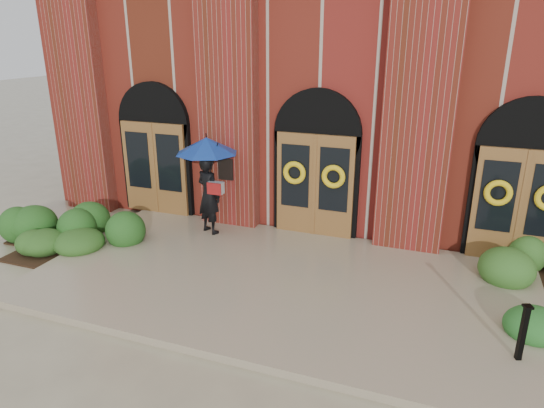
% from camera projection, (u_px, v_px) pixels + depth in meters
% --- Properties ---
extents(ground, '(90.00, 90.00, 0.00)m').
position_uv_depth(ground, '(276.00, 289.00, 9.76)').
color(ground, tan).
rests_on(ground, ground).
extents(landing, '(10.00, 5.30, 0.15)m').
position_uv_depth(landing, '(279.00, 282.00, 9.87)').
color(landing, gray).
rests_on(landing, ground).
extents(church_building, '(16.20, 12.53, 7.00)m').
position_uv_depth(church_building, '(365.00, 76.00, 16.37)').
color(church_building, maroon).
rests_on(church_building, ground).
extents(man_with_umbrella, '(1.98, 1.98, 2.41)m').
position_uv_depth(man_with_umbrella, '(208.00, 167.00, 11.64)').
color(man_with_umbrella, black).
rests_on(man_with_umbrella, landing).
extents(metal_post, '(0.16, 0.16, 0.94)m').
position_uv_depth(metal_post, '(523.00, 331.00, 7.26)').
color(metal_post, black).
rests_on(metal_post, landing).
extents(hedge_wall_left, '(3.28, 1.31, 0.84)m').
position_uv_depth(hedge_wall_left, '(83.00, 227.00, 11.78)').
color(hedge_wall_left, '#214E1A').
rests_on(hedge_wall_left, ground).
extents(hedge_front_left, '(1.55, 1.33, 0.55)m').
position_uv_depth(hedge_front_left, '(50.00, 243.00, 11.24)').
color(hedge_front_left, '#28501B').
rests_on(hedge_front_left, ground).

